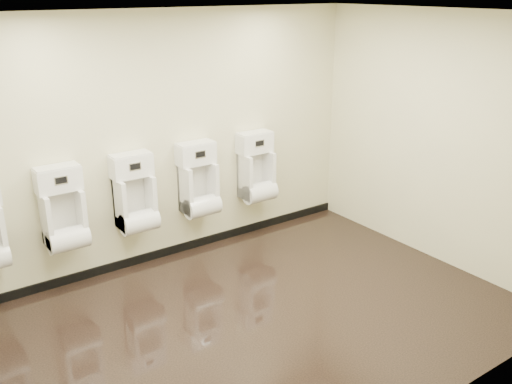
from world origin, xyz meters
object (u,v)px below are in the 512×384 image
urinal_2 (135,199)px  urinal_4 (257,172)px  urinal_1 (64,215)px  urinal_3 (199,185)px

urinal_2 → urinal_4: 1.61m
urinal_1 → urinal_4: (2.38, 0.00, 0.00)m
urinal_2 → urinal_3: size_ratio=1.00×
urinal_1 → urinal_4: size_ratio=1.00×
urinal_4 → urinal_3: bearing=180.0°
urinal_2 → urinal_3: same height
urinal_2 → urinal_4: bearing=0.0°
urinal_1 → urinal_4: 2.38m
urinal_3 → urinal_4: bearing=0.0°
urinal_3 → urinal_4: size_ratio=1.00×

